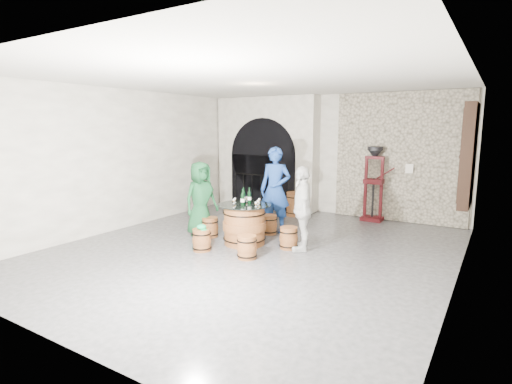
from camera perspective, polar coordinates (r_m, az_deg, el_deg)
The scene contains 31 objects.
ground at distance 7.79m, azimuth -0.33°, elevation -8.23°, with size 8.00×8.00×0.00m, color #313134.
wall_back at distance 11.05m, azimuth 10.79°, elevation 5.25°, with size 8.00×8.00×0.00m, color silver.
wall_front at distance 4.63m, azimuth -27.68°, elevation -1.04°, with size 8.00×8.00×0.00m, color silver.
wall_left at distance 9.78m, azimuth -18.04°, elevation 4.46°, with size 8.00×8.00×0.00m, color silver.
wall_right at distance 6.36m, azimuth 27.48°, elevation 1.50°, with size 8.00×8.00×0.00m, color silver.
ceiling at distance 7.48m, azimuth -0.36°, elevation 15.84°, with size 8.00×8.00×0.00m, color beige.
stone_facing_panel at distance 10.49m, azimuth 19.91°, elevation 4.65°, with size 3.20×0.12×3.18m, color #B2A68E.
arched_opening at distance 11.64m, azimuth 1.52°, elevation 5.51°, with size 3.10×0.60×3.19m.
shuttered_window at distance 8.73m, azimuth 28.05°, elevation 4.62°, with size 0.23×1.10×2.00m.
barrel_table at distance 8.07m, azimuth -1.66°, elevation -4.64°, with size 1.06×1.06×0.81m.
barrel_stool_left at distance 8.68m, azimuth -6.59°, elevation -5.02°, with size 0.37×0.37×0.43m.
barrel_stool_far at distance 8.86m, azimuth 1.87°, elevation -4.67°, with size 0.37×0.37×0.43m.
barrel_stool_right at distance 7.84m, azimuth 4.68°, elevation -6.56°, with size 0.37×0.37×0.43m.
barrel_stool_near_right at distance 7.23m, azimuth -1.29°, elevation -7.89°, with size 0.37×0.37×0.43m.
barrel_stool_near_left at distance 7.75m, azimuth -7.76°, elevation -6.80°, with size 0.37×0.37×0.43m.
green_cap at distance 7.68m, azimuth -7.78°, elevation -4.99°, with size 0.23×0.18×0.10m.
person_green at distance 8.72m, azimuth -7.89°, elevation -0.97°, with size 0.79×0.51×1.62m, color #134623.
person_blue at distance 8.92m, azimuth 2.77°, elevation 0.32°, with size 0.70×0.46×1.92m, color navy.
person_white at distance 7.63m, azimuth 6.62°, elevation -2.38°, with size 0.95×0.40×1.62m, color beige.
wine_bottle_left at distance 8.07m, azimuth -1.78°, elevation -0.72°, with size 0.08×0.08×0.32m.
wine_bottle_center at distance 7.87m, azimuth -1.92°, elevation -0.98°, with size 0.08×0.08×0.32m.
wine_bottle_right at distance 8.08m, azimuth -0.97°, elevation -0.70°, with size 0.08×0.08×0.32m.
tasting_glass_a at distance 8.05m, azimuth -3.21°, elevation -1.34°, with size 0.05×0.05×0.10m, color #A2671F, non-canonical shape.
tasting_glass_b at distance 7.91m, azimuth 0.28°, elevation -1.52°, with size 0.05×0.05×0.10m, color #A2671F, non-canonical shape.
tasting_glass_c at distance 8.32m, azimuth -1.31°, elevation -0.99°, with size 0.05×0.05×0.10m, color #A2671F, non-canonical shape.
tasting_glass_d at distance 8.11m, azimuth 0.45°, elevation -1.25°, with size 0.05×0.05×0.10m, color #A2671F, non-canonical shape.
tasting_glass_e at distance 7.74m, azimuth -0.01°, elevation -1.76°, with size 0.05×0.05×0.10m, color #A2671F, non-canonical shape.
tasting_glass_f at distance 8.18m, azimuth -3.03°, elevation -1.18°, with size 0.05×0.05×0.10m, color #A2671F, non-canonical shape.
side_barrel at distance 10.68m, azimuth 5.56°, elevation -1.72°, with size 0.48×0.48×0.64m.
corking_press at distance 10.37m, azimuth 16.49°, elevation 1.92°, with size 0.76×0.41×1.87m.
control_box at distance 10.38m, azimuth 21.10°, elevation 3.16°, with size 0.18×0.10×0.22m, color silver.
Camera 1 is at (3.95, -6.30, 2.34)m, focal length 28.00 mm.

